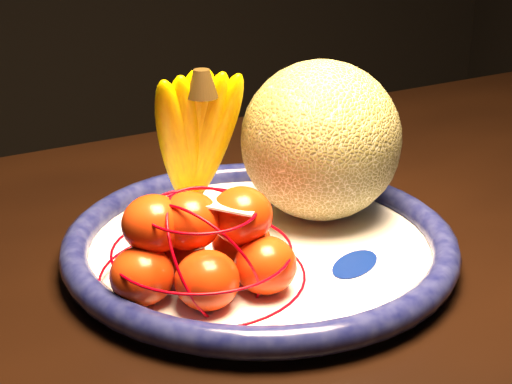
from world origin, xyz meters
name	(u,v)px	position (x,y,z in m)	size (l,w,h in m)	color
dining_table	(373,305)	(0.04, -0.07, 0.70)	(1.65, 1.10, 0.78)	black
fruit_bowl	(260,244)	(-0.09, -0.06, 0.79)	(0.40, 0.40, 0.03)	white
cantaloupe	(321,141)	(0.00, -0.01, 0.88)	(0.17, 0.17, 0.17)	olive
banana_bunch	(195,136)	(-0.13, 0.04, 0.89)	(0.13, 0.12, 0.19)	#FDE000
mandarin_bag	(202,248)	(-0.18, -0.11, 0.83)	(0.25, 0.25, 0.12)	#ED4314
price_tag	(216,204)	(-0.16, -0.12, 0.88)	(0.07, 0.03, 0.00)	white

